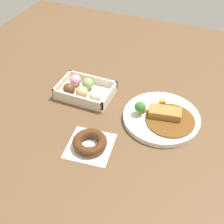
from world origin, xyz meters
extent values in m
plane|color=brown|center=(0.00, 0.00, 0.00)|extent=(1.60, 1.60, 0.00)
cylinder|color=white|center=(0.15, 0.06, 0.01)|extent=(0.26, 0.26, 0.02)
cylinder|color=brown|center=(0.18, 0.05, 0.02)|extent=(0.16, 0.16, 0.01)
cube|color=#A87538|center=(0.16, 0.06, 0.04)|extent=(0.11, 0.07, 0.02)
cylinder|color=white|center=(0.11, 0.08, 0.02)|extent=(0.05, 0.05, 0.00)
ellipsoid|color=yellow|center=(0.11, 0.08, 0.03)|extent=(0.02, 0.02, 0.01)
cylinder|color=#8CB766|center=(0.08, 0.04, 0.03)|extent=(0.01, 0.01, 0.02)
sphere|color=#387A2D|center=(0.08, 0.04, 0.05)|extent=(0.04, 0.04, 0.04)
cube|color=orange|center=(0.09, 0.05, 0.02)|extent=(0.02, 0.02, 0.01)
cube|color=orange|center=(0.14, 0.12, 0.03)|extent=(0.02, 0.02, 0.02)
cube|color=beige|center=(-0.14, 0.08, 0.01)|extent=(0.20, 0.14, 0.01)
cube|color=beige|center=(-0.24, 0.08, 0.03)|extent=(0.01, 0.14, 0.03)
cube|color=beige|center=(-0.05, 0.08, 0.03)|extent=(0.01, 0.14, 0.03)
cube|color=beige|center=(-0.14, 0.02, 0.03)|extent=(0.20, 0.01, 0.03)
cube|color=beige|center=(-0.14, 0.15, 0.03)|extent=(0.20, 0.01, 0.03)
sphere|color=brown|center=(-0.19, 0.05, 0.03)|extent=(0.04, 0.04, 0.04)
sphere|color=#DBB77A|center=(-0.14, 0.05, 0.03)|extent=(0.04, 0.04, 0.04)
sphere|color=silver|center=(-0.09, 0.05, 0.03)|extent=(0.04, 0.04, 0.04)
sphere|color=pink|center=(-0.20, 0.11, 0.03)|extent=(0.04, 0.04, 0.04)
sphere|color=#84A860|center=(-0.15, 0.11, 0.03)|extent=(0.04, 0.04, 0.04)
cube|color=white|center=(-0.02, -0.14, 0.00)|extent=(0.15, 0.15, 0.00)
torus|color=#4C2B14|center=(-0.02, -0.14, 0.02)|extent=(0.11, 0.11, 0.03)
camera|label=1|loc=(0.27, -0.67, 0.68)|focal=46.87mm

